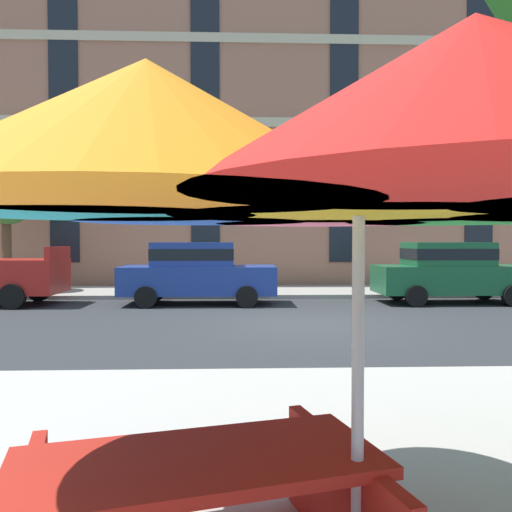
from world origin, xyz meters
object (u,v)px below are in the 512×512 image
sedan_blue (197,271)px  patio_umbrella (359,168)px  street_tree_left (7,198)px  sedan_green (450,271)px

sedan_blue → patio_umbrella: patio_umbrella is taller
street_tree_left → patio_umbrella: street_tree_left is taller
sedan_green → street_tree_left: 14.72m
patio_umbrella → sedan_green: bearing=65.9°
street_tree_left → sedan_blue: bearing=-26.2°
sedan_green → street_tree_left: bearing=166.8°
street_tree_left → patio_umbrella: size_ratio=1.09×
sedan_blue → patio_umbrella: bearing=-82.3°
sedan_green → street_tree_left: street_tree_left is taller
sedan_green → patio_umbrella: bearing=-114.1°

